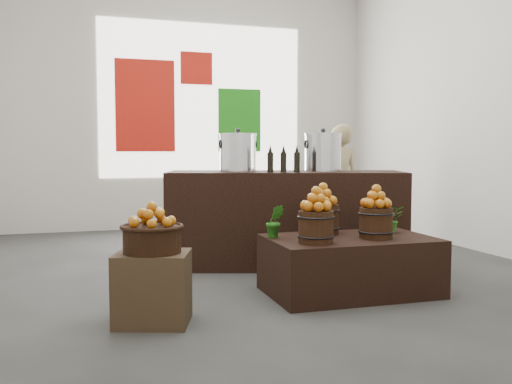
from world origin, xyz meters
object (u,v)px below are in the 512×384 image
object	(u,v)px
counter	(285,219)
shopper	(339,181)
wicker_basket	(152,240)
crate	(153,288)
stock_pot_center	(323,153)
display_table	(350,265)
stock_pot_left	(238,153)

from	to	relation	value
counter	shopper	bearing A→B (deg)	66.26
wicker_basket	counter	bearing A→B (deg)	44.93
crate	stock_pot_center	xyz separation A→B (m)	(1.98, 1.48, 0.94)
crate	display_table	world-z (taller)	crate
wicker_basket	stock_pot_left	world-z (taller)	stock_pot_left
display_table	wicker_basket	bearing A→B (deg)	-168.12
shopper	wicker_basket	bearing A→B (deg)	47.60
display_table	stock_pot_center	xyz separation A→B (m)	(0.26, 1.14, 0.95)
crate	stock_pot_center	distance (m)	2.64
wicker_basket	shopper	xyz separation A→B (m)	(3.00, 3.16, 0.19)
wicker_basket	counter	xyz separation A→B (m)	(1.61, 1.60, -0.10)
crate	stock_pot_left	bearing A→B (deg)	57.25
wicker_basket	stock_pot_left	xyz separation A→B (m)	(1.13, 1.76, 0.59)
stock_pot_left	wicker_basket	bearing A→B (deg)	-122.75
crate	shopper	size ratio (longest dim) A/B	0.32
crate	stock_pot_left	distance (m)	2.29
crate	counter	distance (m)	2.28
wicker_basket	display_table	size ratio (longest dim) A/B	0.29
display_table	shopper	bearing A→B (deg)	66.41
display_table	stock_pot_left	bearing A→B (deg)	113.28
wicker_basket	stock_pot_center	distance (m)	2.54
display_table	stock_pot_center	world-z (taller)	stock_pot_center
stock_pot_left	display_table	bearing A→B (deg)	-67.45
stock_pot_left	stock_pot_center	xyz separation A→B (m)	(0.85, -0.27, 0.00)
counter	display_table	bearing A→B (deg)	-66.99
counter	stock_pot_center	size ratio (longest dim) A/B	6.47
counter	stock_pot_center	bearing A→B (deg)	0.00
stock_pot_center	shopper	size ratio (longest dim) A/B	0.24
crate	display_table	xyz separation A→B (m)	(1.72, 0.34, -0.01)
stock_pot_left	counter	bearing A→B (deg)	-17.93
counter	crate	bearing A→B (deg)	-117.14
display_table	shopper	xyz separation A→B (m)	(1.28, 2.82, 0.55)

